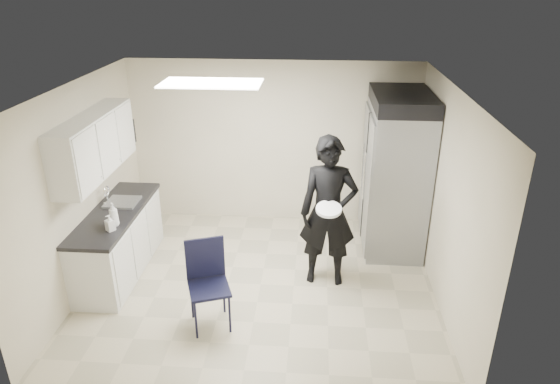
# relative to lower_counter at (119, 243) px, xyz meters

# --- Properties ---
(floor) EXTENTS (4.50, 4.50, 0.00)m
(floor) POSITION_rel_lower_counter_xyz_m (1.95, -0.20, -0.43)
(floor) COLOR #B6AB8F
(floor) RESTS_ON ground
(ceiling) EXTENTS (4.50, 4.50, 0.00)m
(ceiling) POSITION_rel_lower_counter_xyz_m (1.95, -0.20, 2.17)
(ceiling) COLOR silver
(ceiling) RESTS_ON back_wall
(back_wall) EXTENTS (4.50, 0.00, 4.50)m
(back_wall) POSITION_rel_lower_counter_xyz_m (1.95, 1.80, 0.87)
(back_wall) COLOR beige
(back_wall) RESTS_ON floor
(left_wall) EXTENTS (0.00, 4.00, 4.00)m
(left_wall) POSITION_rel_lower_counter_xyz_m (-0.30, -0.20, 0.87)
(left_wall) COLOR beige
(left_wall) RESTS_ON floor
(right_wall) EXTENTS (0.00, 4.00, 4.00)m
(right_wall) POSITION_rel_lower_counter_xyz_m (4.20, -0.20, 0.87)
(right_wall) COLOR beige
(right_wall) RESTS_ON floor
(ceiling_panel) EXTENTS (1.20, 0.60, 0.02)m
(ceiling_panel) POSITION_rel_lower_counter_xyz_m (1.35, 0.20, 2.14)
(ceiling_panel) COLOR white
(ceiling_panel) RESTS_ON ceiling
(lower_counter) EXTENTS (0.60, 1.90, 0.86)m
(lower_counter) POSITION_rel_lower_counter_xyz_m (0.00, 0.00, 0.00)
(lower_counter) COLOR silver
(lower_counter) RESTS_ON floor
(countertop) EXTENTS (0.64, 1.95, 0.05)m
(countertop) POSITION_rel_lower_counter_xyz_m (0.00, 0.00, 0.46)
(countertop) COLOR black
(countertop) RESTS_ON lower_counter
(sink) EXTENTS (0.42, 0.40, 0.14)m
(sink) POSITION_rel_lower_counter_xyz_m (0.02, 0.25, 0.44)
(sink) COLOR gray
(sink) RESTS_ON countertop
(faucet) EXTENTS (0.02, 0.02, 0.24)m
(faucet) POSITION_rel_lower_counter_xyz_m (-0.18, 0.25, 0.59)
(faucet) COLOR silver
(faucet) RESTS_ON countertop
(upper_cabinets) EXTENTS (0.35, 1.80, 0.75)m
(upper_cabinets) POSITION_rel_lower_counter_xyz_m (-0.13, 0.00, 1.40)
(upper_cabinets) COLOR silver
(upper_cabinets) RESTS_ON left_wall
(towel_dispenser) EXTENTS (0.22, 0.30, 0.35)m
(towel_dispenser) POSITION_rel_lower_counter_xyz_m (-0.19, 1.15, 1.19)
(towel_dispenser) COLOR black
(towel_dispenser) RESTS_ON left_wall
(notice_sticker_left) EXTENTS (0.00, 0.12, 0.07)m
(notice_sticker_left) POSITION_rel_lower_counter_xyz_m (-0.29, -0.10, 0.79)
(notice_sticker_left) COLOR yellow
(notice_sticker_left) RESTS_ON left_wall
(notice_sticker_right) EXTENTS (0.00, 0.12, 0.07)m
(notice_sticker_right) POSITION_rel_lower_counter_xyz_m (-0.29, 0.10, 0.75)
(notice_sticker_right) COLOR yellow
(notice_sticker_right) RESTS_ON left_wall
(commercial_fridge) EXTENTS (0.80, 1.35, 2.10)m
(commercial_fridge) POSITION_rel_lower_counter_xyz_m (3.78, 1.07, 0.62)
(commercial_fridge) COLOR gray
(commercial_fridge) RESTS_ON floor
(fridge_compressor) EXTENTS (0.80, 1.35, 0.20)m
(fridge_compressor) POSITION_rel_lower_counter_xyz_m (3.78, 1.07, 1.77)
(fridge_compressor) COLOR black
(fridge_compressor) RESTS_ON commercial_fridge
(folding_chair) EXTENTS (0.58, 0.58, 1.01)m
(folding_chair) POSITION_rel_lower_counter_xyz_m (1.46, -1.06, 0.08)
(folding_chair) COLOR black
(folding_chair) RESTS_ON floor
(man_tuxedo) EXTENTS (0.74, 0.50, 1.99)m
(man_tuxedo) POSITION_rel_lower_counter_xyz_m (2.81, -0.00, 0.57)
(man_tuxedo) COLOR black
(man_tuxedo) RESTS_ON floor
(bucket_lid) EXTENTS (0.32, 0.32, 0.04)m
(bucket_lid) POSITION_rel_lower_counter_xyz_m (2.80, -0.25, 0.73)
(bucket_lid) COLOR silver
(bucket_lid) RESTS_ON man_tuxedo
(soap_bottle_a) EXTENTS (0.17, 0.17, 0.31)m
(soap_bottle_a) POSITION_rel_lower_counter_xyz_m (0.17, -0.39, 0.63)
(soap_bottle_a) COLOR white
(soap_bottle_a) RESTS_ON countertop
(soap_bottle_b) EXTENTS (0.13, 0.13, 0.21)m
(soap_bottle_b) POSITION_rel_lower_counter_xyz_m (0.17, -0.52, 0.58)
(soap_bottle_b) COLOR #A5A4B0
(soap_bottle_b) RESTS_ON countertop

